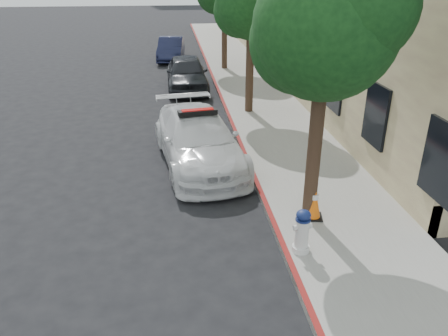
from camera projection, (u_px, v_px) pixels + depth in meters
ground at (178, 188)px, 11.47m from camera, size 120.00×120.00×0.00m
sidewalk at (249, 87)px, 20.83m from camera, size 3.20×50.00×0.15m
curb_strip at (217, 88)px, 20.67m from camera, size 0.12×50.00×0.15m
tree_near at (328, 26)px, 8.17m from camera, size 2.92×2.82×5.62m
tree_mid at (252, 2)px, 15.43m from camera, size 2.77×2.64×5.43m
police_car at (198, 139)px, 12.58m from camera, size 2.81×5.44×1.66m
parked_car_mid at (187, 73)px, 20.30m from camera, size 1.88×4.59×1.56m
parked_car_far at (171, 49)px, 26.85m from camera, size 1.80×4.25×1.36m
fire_hydrant at (302, 231)px, 8.50m from camera, size 0.39×0.35×0.92m
traffic_cone at (314, 202)px, 9.67m from camera, size 0.48×0.48×0.78m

